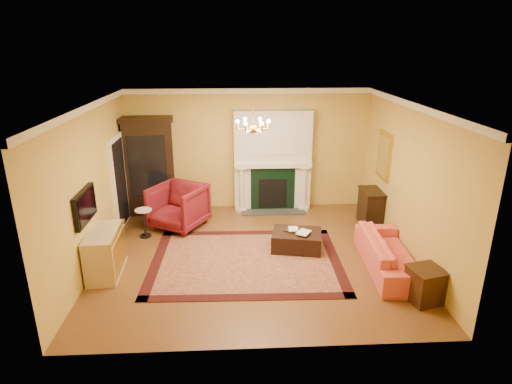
{
  "coord_description": "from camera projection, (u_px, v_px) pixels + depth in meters",
  "views": [
    {
      "loc": [
        -0.35,
        -7.64,
        4.03
      ],
      "look_at": [
        0.07,
        0.3,
        1.24
      ],
      "focal_mm": 30.0,
      "sensor_mm": 36.0,
      "label": 1
    }
  ],
  "objects": [
    {
      "name": "fireplace",
      "position": [
        273.0,
        163.0,
        10.61
      ],
      "size": [
        1.9,
        0.7,
        2.5
      ],
      "color": "silver",
      "rests_on": "wall_back"
    },
    {
      "name": "doorway",
      "position": [
        119.0,
        182.0,
        9.66
      ],
      "size": [
        0.08,
        1.05,
        2.1
      ],
      "color": "white",
      "rests_on": "wall_left"
    },
    {
      "name": "gilt_mirror",
      "position": [
        384.0,
        156.0,
        9.47
      ],
      "size": [
        0.06,
        0.76,
        1.05
      ],
      "color": "gold",
      "rests_on": "wall_right"
    },
    {
      "name": "floor",
      "position": [
        253.0,
        256.0,
        8.55
      ],
      "size": [
        6.0,
        5.5,
        0.02
      ],
      "primitive_type": "cube",
      "color": "brown",
      "rests_on": "ground"
    },
    {
      "name": "leather_ottoman",
      "position": [
        297.0,
        240.0,
        8.75
      ],
      "size": [
        1.1,
        0.89,
        0.37
      ],
      "primitive_type": "cube",
      "rotation": [
        0.0,
        0.0,
        -0.2
      ],
      "color": "black",
      "rests_on": "oriental_rug"
    },
    {
      "name": "wall_back",
      "position": [
        248.0,
        150.0,
        10.65
      ],
      "size": [
        6.0,
        0.02,
        3.0
      ],
      "primitive_type": "cube",
      "color": "gold",
      "rests_on": "floor"
    },
    {
      "name": "book_b",
      "position": [
        299.0,
        225.0,
        8.58
      ],
      "size": [
        0.2,
        0.14,
        0.31
      ],
      "primitive_type": "imported",
      "rotation": [
        0.0,
        0.0,
        -0.57
      ],
      "color": "gray",
      "rests_on": "ottoman_tray"
    },
    {
      "name": "commode",
      "position": [
        105.0,
        252.0,
        7.78
      ],
      "size": [
        0.58,
        1.14,
        0.83
      ],
      "primitive_type": "cube",
      "rotation": [
        0.0,
        0.0,
        0.05
      ],
      "color": "#C1AC8D",
      "rests_on": "floor"
    },
    {
      "name": "tv_panel",
      "position": [
        85.0,
        206.0,
        7.39
      ],
      "size": [
        0.09,
        0.95,
        0.58
      ],
      "color": "black",
      "rests_on": "wall_left"
    },
    {
      "name": "ceiling",
      "position": [
        253.0,
        103.0,
        7.55
      ],
      "size": [
        6.0,
        5.5,
        0.02
      ],
      "primitive_type": "cube",
      "color": "white",
      "rests_on": "wall_back"
    },
    {
      "name": "wingback_armchair",
      "position": [
        178.0,
        204.0,
        9.7
      ],
      "size": [
        1.42,
        1.4,
        1.1
      ],
      "primitive_type": "imported",
      "rotation": [
        0.0,
        0.0,
        -0.51
      ],
      "color": "maroon",
      "rests_on": "floor"
    },
    {
      "name": "end_table",
      "position": [
        425.0,
        286.0,
        6.97
      ],
      "size": [
        0.58,
        0.58,
        0.56
      ],
      "primitive_type": "cube",
      "rotation": [
        0.0,
        0.0,
        0.24
      ],
      "color": "#321E0D",
      "rests_on": "floor"
    },
    {
      "name": "topiary_left",
      "position": [
        245.0,
        152.0,
        10.44
      ],
      "size": [
        0.17,
        0.17,
        0.47
      ],
      "color": "gray",
      "rests_on": "fireplace"
    },
    {
      "name": "chandelier",
      "position": [
        253.0,
        126.0,
        7.69
      ],
      "size": [
        0.63,
        0.55,
        0.53
      ],
      "color": "gold",
      "rests_on": "ceiling"
    },
    {
      "name": "wall_front",
      "position": [
        263.0,
        252.0,
        5.45
      ],
      "size": [
        6.0,
        0.02,
        3.0
      ],
      "primitive_type": "cube",
      "color": "gold",
      "rests_on": "floor"
    },
    {
      "name": "wall_right",
      "position": [
        410.0,
        182.0,
        8.2
      ],
      "size": [
        0.02,
        5.5,
        3.0
      ],
      "primitive_type": "cube",
      "color": "gold",
      "rests_on": "floor"
    },
    {
      "name": "console_table",
      "position": [
        371.0,
        208.0,
        9.87
      ],
      "size": [
        0.42,
        0.73,
        0.81
      ],
      "primitive_type": "cube",
      "rotation": [
        0.0,
        0.0,
        0.0
      ],
      "color": "black",
      "rests_on": "floor"
    },
    {
      "name": "book_a",
      "position": [
        289.0,
        224.0,
        8.7
      ],
      "size": [
        0.19,
        0.04,
        0.26
      ],
      "primitive_type": "imported",
      "rotation": [
        0.0,
        0.0,
        -0.09
      ],
      "color": "gray",
      "rests_on": "ottoman_tray"
    },
    {
      "name": "wall_left",
      "position": [
        91.0,
        187.0,
        7.9
      ],
      "size": [
        0.02,
        5.5,
        3.0
      ],
      "primitive_type": "cube",
      "color": "gold",
      "rests_on": "floor"
    },
    {
      "name": "topiary_right",
      "position": [
        297.0,
        153.0,
        10.51
      ],
      "size": [
        0.16,
        0.16,
        0.42
      ],
      "color": "gray",
      "rests_on": "fireplace"
    },
    {
      "name": "ottoman_tray",
      "position": [
        295.0,
        230.0,
        8.76
      ],
      "size": [
        0.51,
        0.48,
        0.03
      ],
      "primitive_type": "cube",
      "rotation": [
        0.0,
        0.0,
        -0.54
      ],
      "color": "black",
      "rests_on": "leather_ottoman"
    },
    {
      "name": "oriental_rug",
      "position": [
        246.0,
        261.0,
        8.33
      ],
      "size": [
        3.73,
        2.83,
        0.01
      ],
      "primitive_type": "cube",
      "rotation": [
        0.0,
        0.0,
        -0.02
      ],
      "color": "#4E1410",
      "rests_on": "floor"
    },
    {
      "name": "coral_sofa",
      "position": [
        390.0,
        248.0,
        7.92
      ],
      "size": [
        0.75,
        2.19,
        0.84
      ],
      "primitive_type": "imported",
      "rotation": [
        0.0,
        0.0,
        1.52
      ],
      "color": "#D85244",
      "rests_on": "floor"
    },
    {
      "name": "pedestal_table",
      "position": [
        144.0,
        221.0,
        9.26
      ],
      "size": [
        0.36,
        0.36,
        0.64
      ],
      "color": "black",
      "rests_on": "floor"
    },
    {
      "name": "china_cabinet",
      "position": [
        150.0,
        168.0,
        10.4
      ],
      "size": [
        1.2,
        0.66,
        2.28
      ],
      "primitive_type": "cube",
      "rotation": [
        0.0,
        0.0,
        0.13
      ],
      "color": "black",
      "rests_on": "floor"
    },
    {
      "name": "crown_molding",
      "position": [
        251.0,
        100.0,
        8.48
      ],
      "size": [
        6.0,
        5.5,
        0.12
      ],
      "color": "white",
      "rests_on": "ceiling"
    }
  ]
}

